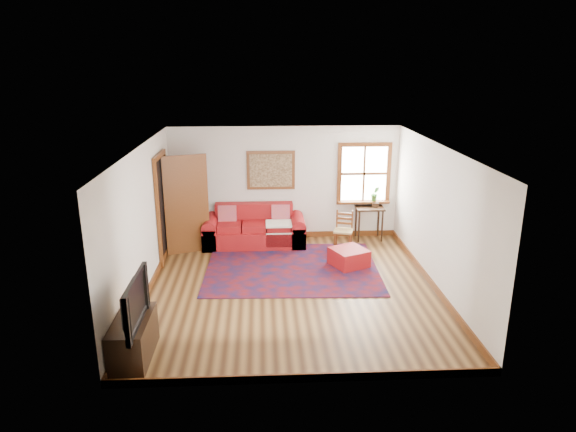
{
  "coord_description": "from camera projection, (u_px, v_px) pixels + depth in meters",
  "views": [
    {
      "loc": [
        -0.5,
        -8.24,
        3.86
      ],
      "look_at": [
        -0.04,
        0.6,
        1.15
      ],
      "focal_mm": 32.0,
      "sensor_mm": 36.0,
      "label": 1
    }
  ],
  "objects": [
    {
      "name": "window",
      "position": [
        365.0,
        180.0,
        11.31
      ],
      "size": [
        1.18,
        0.2,
        1.38
      ],
      "color": "white",
      "rests_on": "ground"
    },
    {
      "name": "media_cabinet",
      "position": [
        133.0,
        339.0,
        6.85
      ],
      "size": [
        0.47,
        1.04,
        0.57
      ],
      "primitive_type": "cube",
      "color": "black",
      "rests_on": "ground"
    },
    {
      "name": "framed_artwork",
      "position": [
        271.0,
        170.0,
        11.14
      ],
      "size": [
        1.05,
        0.07,
        0.85
      ],
      "color": "brown",
      "rests_on": "ground"
    },
    {
      "name": "candle_hurricane",
      "position": [
        141.0,
        302.0,
        7.08
      ],
      "size": [
        0.12,
        0.12,
        0.18
      ],
      "color": "silver",
      "rests_on": "media_cabinet"
    },
    {
      "name": "persian_rug",
      "position": [
        292.0,
        268.0,
        9.89
      ],
      "size": [
        3.35,
        2.72,
        0.02
      ],
      "primitive_type": "cube",
      "rotation": [
        0.0,
        0.0,
        -0.03
      ],
      "color": "#610D10",
      "rests_on": "ground"
    },
    {
      "name": "television",
      "position": [
        128.0,
        302.0,
        6.53
      ],
      "size": [
        0.15,
        1.14,
        0.65
      ],
      "primitive_type": "imported",
      "rotation": [
        0.0,
        0.0,
        1.57
      ],
      "color": "black",
      "rests_on": "media_cabinet"
    },
    {
      "name": "doorway",
      "position": [
        177.0,
        204.0,
        10.3
      ],
      "size": [
        0.89,
        1.08,
        2.14
      ],
      "color": "black",
      "rests_on": "ground"
    },
    {
      "name": "red_leather_sofa",
      "position": [
        255.0,
        232.0,
        11.13
      ],
      "size": [
        2.18,
        0.9,
        0.85
      ],
      "color": "maroon",
      "rests_on": "ground"
    },
    {
      "name": "room_envelope",
      "position": [
        292.0,
        198.0,
        8.55
      ],
      "size": [
        5.04,
        5.54,
        2.52
      ],
      "color": "silver",
      "rests_on": "ground"
    },
    {
      "name": "side_table",
      "position": [
        369.0,
        213.0,
        11.35
      ],
      "size": [
        0.61,
        0.46,
        0.74
      ],
      "color": "black",
      "rests_on": "ground"
    },
    {
      "name": "red_ottoman",
      "position": [
        349.0,
        258.0,
        9.95
      ],
      "size": [
        0.82,
        0.82,
        0.35
      ],
      "primitive_type": "cube",
      "rotation": [
        0.0,
        0.0,
        0.43
      ],
      "color": "maroon",
      "rests_on": "ground"
    },
    {
      "name": "ground",
      "position": [
        292.0,
        288.0,
        9.02
      ],
      "size": [
        5.5,
        5.5,
        0.0
      ],
      "primitive_type": "plane",
      "color": "#412611",
      "rests_on": "ground"
    },
    {
      "name": "ladder_back_chair",
      "position": [
        344.0,
        229.0,
        10.82
      ],
      "size": [
        0.47,
        0.45,
        0.82
      ],
      "color": "tan",
      "rests_on": "ground"
    }
  ]
}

